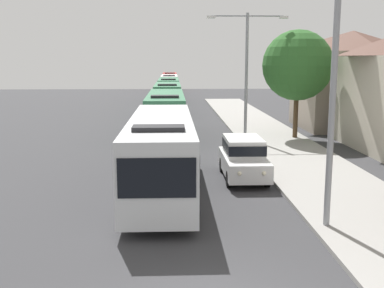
{
  "coord_description": "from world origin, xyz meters",
  "views": [
    {
      "loc": [
        -0.83,
        -9.2,
        5.38
      ],
      "look_at": [
        0.06,
        12.09,
        1.56
      ],
      "focal_mm": 43.88,
      "sensor_mm": 36.0,
      "label": 1
    }
  ],
  "objects_px": {
    "white_suv": "(243,156)",
    "bus_tail_end": "(170,80)",
    "streetlamp_mid": "(247,63)",
    "streetlamp_near": "(334,79)",
    "roadside_tree": "(298,65)",
    "bus_lead": "(161,151)",
    "bus_fourth_in_line": "(169,90)",
    "bus_rear": "(169,84)",
    "bus_middle": "(168,98)",
    "bus_second_in_line": "(166,113)"
  },
  "relations": [
    {
      "from": "bus_rear",
      "to": "streetlamp_mid",
      "type": "distance_m",
      "value": 43.03
    },
    {
      "from": "bus_tail_end",
      "to": "white_suv",
      "type": "height_order",
      "value": "bus_tail_end"
    },
    {
      "from": "bus_fourth_in_line",
      "to": "bus_rear",
      "type": "bearing_deg",
      "value": 90.0
    },
    {
      "from": "bus_rear",
      "to": "streetlamp_mid",
      "type": "xyz_separation_m",
      "value": [
        5.4,
        -42.55,
        3.48
      ]
    },
    {
      "from": "bus_rear",
      "to": "bus_tail_end",
      "type": "bearing_deg",
      "value": 90.0
    },
    {
      "from": "bus_middle",
      "to": "streetlamp_near",
      "type": "bearing_deg",
      "value": -80.59
    },
    {
      "from": "bus_lead",
      "to": "white_suv",
      "type": "relative_size",
      "value": 2.51
    },
    {
      "from": "streetlamp_mid",
      "to": "bus_tail_end",
      "type": "bearing_deg",
      "value": 95.49
    },
    {
      "from": "streetlamp_mid",
      "to": "bus_lead",
      "type": "bearing_deg",
      "value": -113.77
    },
    {
      "from": "bus_second_in_line",
      "to": "bus_tail_end",
      "type": "relative_size",
      "value": 1.03
    },
    {
      "from": "bus_middle",
      "to": "bus_lead",
      "type": "bearing_deg",
      "value": -90.0
    },
    {
      "from": "bus_middle",
      "to": "bus_tail_end",
      "type": "distance_m",
      "value": 40.63
    },
    {
      "from": "white_suv",
      "to": "streetlamp_near",
      "type": "relative_size",
      "value": 0.61
    },
    {
      "from": "bus_second_in_line",
      "to": "bus_tail_end",
      "type": "height_order",
      "value": "same"
    },
    {
      "from": "streetlamp_near",
      "to": "roadside_tree",
      "type": "relative_size",
      "value": 1.04
    },
    {
      "from": "bus_second_in_line",
      "to": "bus_lead",
      "type": "bearing_deg",
      "value": -90.0
    },
    {
      "from": "bus_rear",
      "to": "white_suv",
      "type": "bearing_deg",
      "value": -86.0
    },
    {
      "from": "bus_fourth_in_line",
      "to": "bus_tail_end",
      "type": "xyz_separation_m",
      "value": [
        -0.0,
        27.5,
        -0.0
      ]
    },
    {
      "from": "bus_second_in_line",
      "to": "white_suv",
      "type": "bearing_deg",
      "value": -72.96
    },
    {
      "from": "bus_fourth_in_line",
      "to": "streetlamp_near",
      "type": "height_order",
      "value": "streetlamp_near"
    },
    {
      "from": "bus_middle",
      "to": "roadside_tree",
      "type": "xyz_separation_m",
      "value": [
        8.87,
        -15.29,
        3.34
      ]
    },
    {
      "from": "bus_middle",
      "to": "bus_rear",
      "type": "xyz_separation_m",
      "value": [
        0.0,
        27.05,
        0.0
      ]
    },
    {
      "from": "bus_second_in_line",
      "to": "bus_rear",
      "type": "height_order",
      "value": "same"
    },
    {
      "from": "streetlamp_near",
      "to": "streetlamp_mid",
      "type": "height_order",
      "value": "streetlamp_mid"
    },
    {
      "from": "bus_middle",
      "to": "bus_second_in_line",
      "type": "bearing_deg",
      "value": -90.0
    },
    {
      "from": "bus_tail_end",
      "to": "bus_rear",
      "type": "bearing_deg",
      "value": -90.0
    },
    {
      "from": "bus_second_in_line",
      "to": "streetlamp_near",
      "type": "distance_m",
      "value": 19.76
    },
    {
      "from": "bus_second_in_line",
      "to": "streetlamp_mid",
      "type": "distance_m",
      "value": 6.64
    },
    {
      "from": "bus_middle",
      "to": "streetlamp_near",
      "type": "xyz_separation_m",
      "value": [
        5.4,
        -32.58,
        3.13
      ]
    },
    {
      "from": "bus_second_in_line",
      "to": "roadside_tree",
      "type": "distance_m",
      "value": 9.59
    },
    {
      "from": "bus_rear",
      "to": "roadside_tree",
      "type": "distance_m",
      "value": 43.39
    },
    {
      "from": "white_suv",
      "to": "streetlamp_mid",
      "type": "bearing_deg",
      "value": 80.71
    },
    {
      "from": "bus_fourth_in_line",
      "to": "bus_tail_end",
      "type": "relative_size",
      "value": 1.03
    },
    {
      "from": "white_suv",
      "to": "roadside_tree",
      "type": "xyz_separation_m",
      "value": [
        5.18,
        10.61,
        4.0
      ]
    },
    {
      "from": "bus_lead",
      "to": "bus_rear",
      "type": "bearing_deg",
      "value": 90.0
    },
    {
      "from": "white_suv",
      "to": "streetlamp_mid",
      "type": "xyz_separation_m",
      "value": [
        1.7,
        10.39,
        4.14
      ]
    },
    {
      "from": "bus_rear",
      "to": "streetlamp_near",
      "type": "relative_size",
      "value": 1.57
    },
    {
      "from": "bus_lead",
      "to": "streetlamp_near",
      "type": "relative_size",
      "value": 1.53
    },
    {
      "from": "streetlamp_mid",
      "to": "streetlamp_near",
      "type": "bearing_deg",
      "value": -90.0
    },
    {
      "from": "bus_fourth_in_line",
      "to": "white_suv",
      "type": "relative_size",
      "value": 2.56
    },
    {
      "from": "streetlamp_mid",
      "to": "roadside_tree",
      "type": "relative_size",
      "value": 1.14
    },
    {
      "from": "bus_lead",
      "to": "streetlamp_mid",
      "type": "bearing_deg",
      "value": 66.23
    },
    {
      "from": "white_suv",
      "to": "bus_tail_end",
      "type": "bearing_deg",
      "value": 93.18
    },
    {
      "from": "white_suv",
      "to": "streetlamp_mid",
      "type": "height_order",
      "value": "streetlamp_mid"
    },
    {
      "from": "bus_rear",
      "to": "bus_tail_end",
      "type": "distance_m",
      "value": 13.58
    },
    {
      "from": "streetlamp_mid",
      "to": "bus_fourth_in_line",
      "type": "bearing_deg",
      "value": 100.68
    },
    {
      "from": "bus_lead",
      "to": "roadside_tree",
      "type": "relative_size",
      "value": 1.6
    },
    {
      "from": "bus_middle",
      "to": "bus_fourth_in_line",
      "type": "xyz_separation_m",
      "value": [
        0.0,
        13.13,
        0.0
      ]
    },
    {
      "from": "bus_fourth_in_line",
      "to": "streetlamp_mid",
      "type": "bearing_deg",
      "value": -79.32
    },
    {
      "from": "bus_rear",
      "to": "streetlamp_near",
      "type": "xyz_separation_m",
      "value": [
        5.4,
        -59.63,
        3.13
      ]
    }
  ]
}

